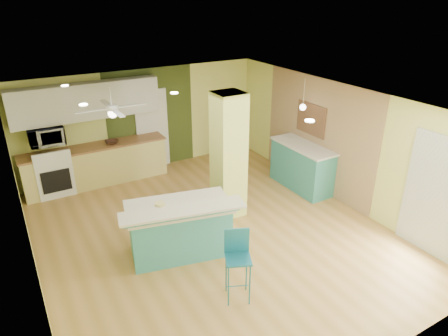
{
  "coord_description": "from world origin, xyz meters",
  "views": [
    {
      "loc": [
        -2.99,
        -5.61,
        4.2
      ],
      "look_at": [
        0.49,
        0.4,
        1.07
      ],
      "focal_mm": 32.0,
      "sensor_mm": 36.0,
      "label": 1
    }
  ],
  "objects_px": {
    "peninsula": "(180,228)",
    "side_counter": "(302,166)",
    "bar_stool": "(237,254)",
    "canister": "(160,208)",
    "fruit_bowl": "(112,142)"
  },
  "relations": [
    {
      "from": "peninsula",
      "to": "side_counter",
      "type": "xyz_separation_m",
      "value": [
        3.45,
        0.91,
        0.03
      ]
    },
    {
      "from": "peninsula",
      "to": "side_counter",
      "type": "distance_m",
      "value": 3.57
    },
    {
      "from": "bar_stool",
      "to": "canister",
      "type": "bearing_deg",
      "value": 139.16
    },
    {
      "from": "fruit_bowl",
      "to": "canister",
      "type": "distance_m",
      "value": 3.44
    },
    {
      "from": "bar_stool",
      "to": "canister",
      "type": "distance_m",
      "value": 1.5
    },
    {
      "from": "peninsula",
      "to": "fruit_bowl",
      "type": "height_order",
      "value": "peninsula"
    },
    {
      "from": "bar_stool",
      "to": "side_counter",
      "type": "distance_m",
      "value": 3.92
    },
    {
      "from": "fruit_bowl",
      "to": "canister",
      "type": "bearing_deg",
      "value": -92.99
    },
    {
      "from": "peninsula",
      "to": "canister",
      "type": "height_order",
      "value": "canister"
    },
    {
      "from": "fruit_bowl",
      "to": "canister",
      "type": "xyz_separation_m",
      "value": [
        -0.18,
        -3.44,
        0.03
      ]
    },
    {
      "from": "fruit_bowl",
      "to": "canister",
      "type": "height_order",
      "value": "canister"
    },
    {
      "from": "fruit_bowl",
      "to": "bar_stool",
      "type": "bearing_deg",
      "value": -84.67
    },
    {
      "from": "peninsula",
      "to": "bar_stool",
      "type": "relative_size",
      "value": 1.86
    },
    {
      "from": "peninsula",
      "to": "side_counter",
      "type": "relative_size",
      "value": 1.27
    },
    {
      "from": "canister",
      "to": "peninsula",
      "type": "bearing_deg",
      "value": 8.34
    }
  ]
}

